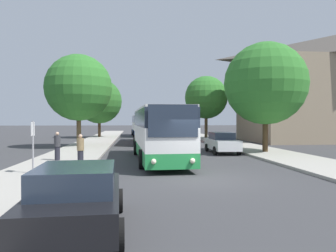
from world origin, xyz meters
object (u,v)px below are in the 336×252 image
object	(u,v)px
bus_middle	(147,127)
bus_rear	(141,125)
parked_car_left_curb	(77,197)
bus_stop_sign	(33,141)
pedestrian_waiting_near	(57,146)
pedestrian_waiting_far	(80,150)
tree_left_near	(79,88)
tree_right_mid	(265,84)
bus_front	(159,133)
parked_car_right_near	(222,142)
tree_right_near	(206,97)
parked_car_right_far	(186,134)
tree_left_far	(99,101)

from	to	relation	value
bus_middle	bus_rear	size ratio (longest dim) A/B	1.02
bus_rear	parked_car_left_curb	world-z (taller)	bus_rear
bus_stop_sign	pedestrian_waiting_near	distance (m)	4.81
pedestrian_waiting_far	tree_left_near	xyz separation A→B (m)	(-2.19, 13.12, 4.46)
bus_stop_sign	tree_right_mid	xyz separation A→B (m)	(14.09, 8.49, 3.60)
bus_front	bus_stop_sign	bearing A→B (deg)	-140.46
bus_rear	parked_car_right_near	bearing A→B (deg)	-80.95
bus_middle	bus_rear	distance (m)	15.94
bus_rear	pedestrian_waiting_near	size ratio (longest dim) A/B	7.18
parked_car_left_curb	tree_right_near	size ratio (longest dim) A/B	0.54
parked_car_right_near	parked_car_right_far	size ratio (longest dim) A/B	1.09
bus_rear	tree_left_far	bearing A→B (deg)	-140.46
bus_middle	pedestrian_waiting_near	world-z (taller)	bus_middle
bus_rear	parked_car_right_near	world-z (taller)	bus_rear
tree_right_near	parked_car_right_near	bearing A→B (deg)	-99.01
tree_left_far	tree_right_mid	xyz separation A→B (m)	(14.44, -23.39, 0.02)
tree_left_near	tree_right_mid	xyz separation A→B (m)	(14.63, -7.04, -0.23)
bus_middle	bus_rear	xyz separation A→B (m)	(-0.27, 15.94, 0.01)
parked_car_right_far	tree_left_far	world-z (taller)	tree_left_far
parked_car_left_curb	bus_middle	bearing A→B (deg)	81.99
bus_front	parked_car_right_far	distance (m)	21.16
parked_car_right_near	parked_car_right_far	bearing A→B (deg)	-88.47
bus_rear	pedestrian_waiting_far	size ratio (longest dim) A/B	7.38
tree_left_near	tree_right_near	distance (m)	18.38
tree_left_far	tree_left_near	bearing A→B (deg)	-90.68
pedestrian_waiting_near	tree_left_near	size ratio (longest dim) A/B	0.20
bus_middle	pedestrian_waiting_near	xyz separation A→B (m)	(-5.93, -16.43, -0.75)
pedestrian_waiting_near	parked_car_left_curb	bearing A→B (deg)	158.30
parked_car_right_near	tree_right_near	distance (m)	18.59
tree_left_near	parked_car_left_curb	bearing A→B (deg)	-80.99
parked_car_right_far	bus_stop_sign	bearing A→B (deg)	65.65
bus_middle	pedestrian_waiting_near	distance (m)	17.49
tree_right_near	tree_left_far	bearing A→B (deg)	160.95
bus_front	pedestrian_waiting_far	xyz separation A→B (m)	(-4.26, -2.82, -0.76)
bus_middle	parked_car_right_near	bearing A→B (deg)	-65.65
bus_front	tree_right_near	bearing A→B (deg)	68.05
bus_front	parked_car_right_near	world-z (taller)	bus_front
tree_right_near	tree_right_mid	xyz separation A→B (m)	(0.27, -18.50, -0.26)
parked_car_left_curb	pedestrian_waiting_far	bearing A→B (deg)	95.97
bus_stop_sign	parked_car_right_near	bearing A→B (deg)	39.93
parked_car_right_near	pedestrian_waiting_near	bearing A→B (deg)	23.14
parked_car_right_far	pedestrian_waiting_near	xyz separation A→B (m)	(-10.95, -21.00, 0.23)
parked_car_right_near	tree_right_mid	size ratio (longest dim) A/B	0.57
bus_stop_sign	tree_right_mid	distance (m)	16.84
bus_front	tree_right_near	size ratio (longest dim) A/B	1.45
bus_middle	bus_stop_sign	bearing A→B (deg)	-104.24
parked_car_right_near	parked_car_right_far	xyz separation A→B (m)	(-0.08, 16.56, -0.06)
bus_rear	pedestrian_waiting_near	world-z (taller)	bus_rear
parked_car_right_near	bus_stop_sign	world-z (taller)	bus_stop_sign
parked_car_right_near	tree_left_near	size ratio (longest dim) A/B	0.56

